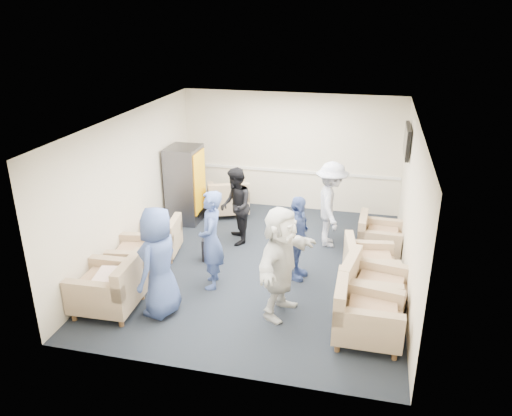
% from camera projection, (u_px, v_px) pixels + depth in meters
% --- Properties ---
extents(floor, '(6.00, 6.00, 0.00)m').
position_uv_depth(floor, '(262.00, 265.00, 9.20)').
color(floor, black).
rests_on(floor, ground).
extents(ceiling, '(6.00, 6.00, 0.00)m').
position_uv_depth(ceiling, '(263.00, 120.00, 8.19)').
color(ceiling, white).
rests_on(ceiling, back_wall).
extents(back_wall, '(5.00, 0.02, 2.70)m').
position_uv_depth(back_wall, '(291.00, 152.00, 11.40)').
color(back_wall, beige).
rests_on(back_wall, floor).
extents(front_wall, '(5.00, 0.02, 2.70)m').
position_uv_depth(front_wall, '(208.00, 282.00, 5.99)').
color(front_wall, beige).
rests_on(front_wall, floor).
extents(left_wall, '(0.02, 6.00, 2.70)m').
position_uv_depth(left_wall, '(131.00, 186.00, 9.23)').
color(left_wall, beige).
rests_on(left_wall, floor).
extents(right_wall, '(0.02, 6.00, 2.70)m').
position_uv_depth(right_wall, '(411.00, 209.00, 8.16)').
color(right_wall, beige).
rests_on(right_wall, floor).
extents(chair_rail, '(4.98, 0.04, 0.06)m').
position_uv_depth(chair_rail, '(290.00, 171.00, 11.55)').
color(chair_rail, silver).
rests_on(chair_rail, back_wall).
extents(tv, '(0.10, 1.00, 0.58)m').
position_uv_depth(tv, '(407.00, 141.00, 9.54)').
color(tv, black).
rests_on(tv, right_wall).
extents(armchair_left_near, '(0.98, 0.98, 0.76)m').
position_uv_depth(armchair_left_near, '(111.00, 289.00, 7.71)').
color(armchair_left_near, '#9F8466').
rests_on(armchair_left_near, floor).
extents(armchair_left_mid, '(0.99, 0.99, 0.69)m').
position_uv_depth(armchair_left_mid, '(141.00, 258.00, 8.74)').
color(armchair_left_mid, '#9F8466').
rests_on(armchair_left_mid, floor).
extents(armchair_left_far, '(0.88, 0.88, 0.63)m').
position_uv_depth(armchair_left_far, '(161.00, 240.00, 9.48)').
color(armchair_left_far, '#9F8466').
rests_on(armchair_left_far, floor).
extents(armchair_right_near, '(0.95, 0.95, 0.76)m').
position_uv_depth(armchair_right_near, '(363.00, 315.00, 7.04)').
color(armchair_right_near, '#9F8466').
rests_on(armchair_right_near, floor).
extents(armchair_right_midnear, '(1.10, 1.10, 0.76)m').
position_uv_depth(armchair_right_midnear, '(370.00, 291.00, 7.65)').
color(armchair_right_midnear, '#9F8466').
rests_on(armchair_right_midnear, floor).
extents(armchair_right_midfar, '(0.97, 0.97, 0.68)m').
position_uv_depth(armchair_right_midfar, '(367.00, 266.00, 8.48)').
color(armchair_right_midfar, '#9F8466').
rests_on(armchair_right_midfar, floor).
extents(armchair_right_far, '(0.84, 0.84, 0.64)m').
position_uv_depth(armchair_right_far, '(377.00, 238.00, 9.55)').
color(armchair_right_far, '#9F8466').
rests_on(armchair_right_far, floor).
extents(armchair_corner, '(1.16, 1.16, 0.71)m').
position_uv_depth(armchair_corner, '(228.00, 200.00, 11.34)').
color(armchair_corner, '#9F8466').
rests_on(armchair_corner, floor).
extents(vending_machine, '(0.68, 0.79, 1.68)m').
position_uv_depth(vending_machine, '(185.00, 184.00, 10.86)').
color(vending_machine, '#4C4C53').
rests_on(vending_machine, floor).
extents(backpack, '(0.34, 0.27, 0.51)m').
position_uv_depth(backpack, '(210.00, 247.00, 9.31)').
color(backpack, black).
rests_on(backpack, floor).
extents(pillow, '(0.46, 0.55, 0.14)m').
position_uv_depth(pillow, '(109.00, 278.00, 7.64)').
color(pillow, white).
rests_on(pillow, armchair_left_near).
extents(person_front_left, '(0.67, 0.92, 1.74)m').
position_uv_depth(person_front_left, '(159.00, 262.00, 7.47)').
color(person_front_left, '#3C5190').
rests_on(person_front_left, floor).
extents(person_mid_left, '(0.55, 0.70, 1.70)m').
position_uv_depth(person_mid_left, '(211.00, 240.00, 8.24)').
color(person_mid_left, '#3C5190').
rests_on(person_mid_left, floor).
extents(person_back_left, '(0.81, 0.91, 1.55)m').
position_uv_depth(person_back_left, '(236.00, 206.00, 9.83)').
color(person_back_left, black).
rests_on(person_back_left, floor).
extents(person_back_right, '(0.82, 1.20, 1.71)m').
position_uv_depth(person_back_right, '(331.00, 205.00, 9.71)').
color(person_back_right, silver).
rests_on(person_back_right, floor).
extents(person_mid_right, '(0.57, 0.95, 1.51)m').
position_uv_depth(person_mid_right, '(297.00, 238.00, 8.51)').
color(person_mid_right, '#3C5190').
rests_on(person_mid_right, floor).
extents(person_front_right, '(0.95, 1.71, 1.76)m').
position_uv_depth(person_front_right, '(281.00, 262.00, 7.45)').
color(person_front_right, silver).
rests_on(person_front_right, floor).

